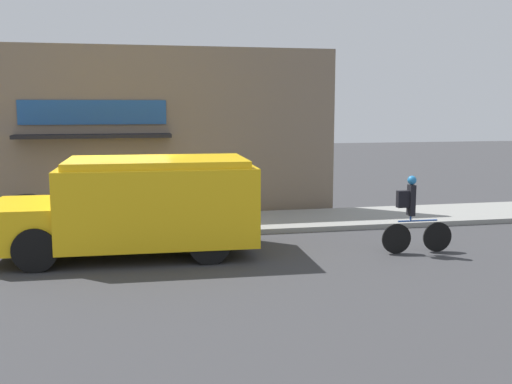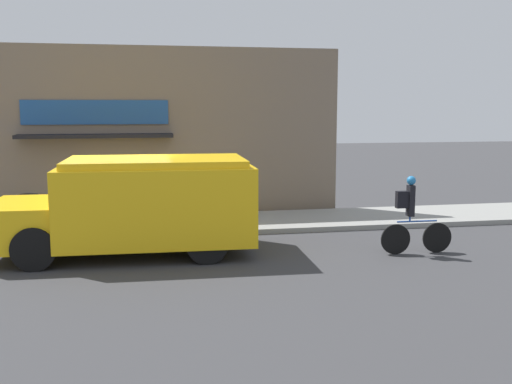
% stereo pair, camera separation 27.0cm
% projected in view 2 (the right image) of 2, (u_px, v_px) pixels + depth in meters
% --- Properties ---
extents(ground_plane, '(70.00, 70.00, 0.00)m').
position_uv_depth(ground_plane, '(118.00, 241.00, 14.12)').
color(ground_plane, '#38383A').
extents(sidewalk, '(28.00, 2.59, 0.13)m').
position_uv_depth(sidewalk, '(120.00, 227.00, 15.37)').
color(sidewalk, gray).
rests_on(sidewalk, ground_plane).
extents(storefront, '(12.66, 0.88, 4.81)m').
position_uv_depth(storefront, '(118.00, 133.00, 16.67)').
color(storefront, '#756656').
rests_on(storefront, ground_plane).
extents(school_bus, '(5.47, 2.92, 2.06)m').
position_uv_depth(school_bus, '(138.00, 204.00, 12.70)').
color(school_bus, yellow).
rests_on(school_bus, ground_plane).
extents(cyclist, '(1.60, 0.20, 1.68)m').
position_uv_depth(cyclist, '(412.00, 217.00, 12.77)').
color(cyclist, black).
rests_on(cyclist, ground_plane).
extents(trash_bin, '(0.51, 0.51, 0.80)m').
position_uv_depth(trash_bin, '(28.00, 210.00, 15.13)').
color(trash_bin, '#38383D').
rests_on(trash_bin, sidewalk).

